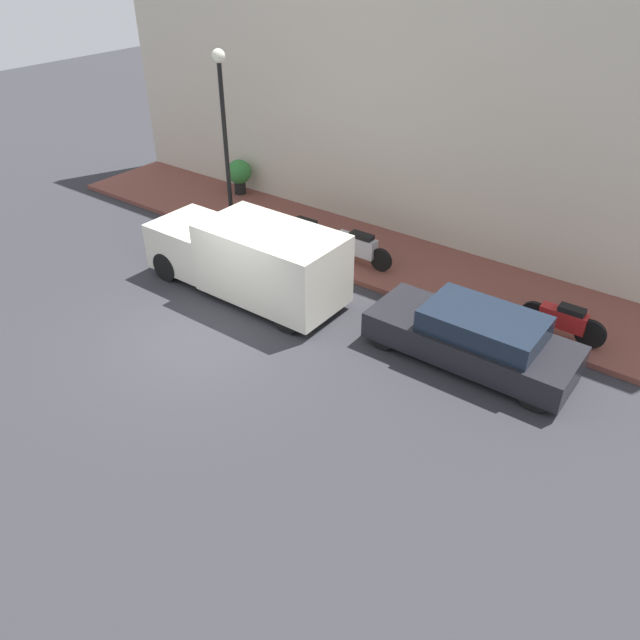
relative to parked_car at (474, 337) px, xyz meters
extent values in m
plane|color=#2D2D33|center=(-2.77, 5.09, -0.59)|extent=(60.00, 60.00, 0.00)
cube|color=brown|center=(2.75, 5.09, -0.53)|extent=(3.06, 19.14, 0.13)
cube|color=beige|center=(4.43, 5.09, 3.36)|extent=(0.30, 19.14, 7.89)
cube|color=black|center=(0.00, 0.06, -0.13)|extent=(1.65, 4.27, 0.58)
cube|color=#192333|center=(0.00, -0.16, 0.39)|extent=(1.46, 2.35, 0.45)
cylinder|color=black|center=(-0.71, 1.72, -0.27)|extent=(0.20, 0.64, 0.64)
cylinder|color=black|center=(0.71, 1.72, -0.27)|extent=(0.20, 0.64, 0.64)
cylinder|color=black|center=(-0.71, -1.61, -0.27)|extent=(0.20, 0.64, 0.64)
cylinder|color=black|center=(0.71, -1.61, -0.27)|extent=(0.20, 0.64, 0.64)
cube|color=silver|center=(-0.65, 4.81, 0.45)|extent=(1.81, 3.36, 1.67)
cube|color=silver|center=(-0.65, 7.39, 0.20)|extent=(1.72, 1.81, 1.17)
cube|color=#192333|center=(-0.65, 7.66, 0.53)|extent=(1.54, 0.99, 0.47)
cylinder|color=black|center=(-1.43, 7.67, -0.21)|extent=(0.22, 0.75, 0.75)
cylinder|color=black|center=(0.12, 7.67, -0.21)|extent=(0.22, 0.75, 0.75)
cylinder|color=black|center=(-1.43, 3.76, -0.21)|extent=(0.22, 0.75, 0.75)
cylinder|color=black|center=(0.12, 3.76, -0.21)|extent=(0.22, 0.75, 0.75)
cube|color=#B7B7BF|center=(2.01, 4.23, 0.04)|extent=(0.30, 1.14, 0.48)
cube|color=black|center=(2.01, 4.08, 0.34)|extent=(0.27, 0.62, 0.12)
cylinder|color=black|center=(2.01, 4.99, -0.16)|extent=(0.10, 0.61, 0.61)
cylinder|color=black|center=(2.01, 3.47, -0.16)|extent=(0.10, 0.61, 0.61)
cube|color=black|center=(1.96, 6.01, 0.00)|extent=(0.30, 1.14, 0.44)
cube|color=black|center=(1.96, 5.86, 0.28)|extent=(0.27, 0.62, 0.12)
cylinder|color=black|center=(1.96, 6.80, -0.18)|extent=(0.10, 0.57, 0.57)
cylinder|color=black|center=(1.96, 5.23, -0.18)|extent=(0.10, 0.57, 0.57)
cube|color=#B21E1E|center=(1.75, -1.23, 0.02)|extent=(0.30, 0.98, 0.40)
cube|color=black|center=(1.75, -1.37, 0.28)|extent=(0.27, 0.54, 0.12)
cylinder|color=black|center=(1.75, -0.63, -0.14)|extent=(0.10, 0.65, 0.65)
cylinder|color=black|center=(1.75, -1.84, -0.14)|extent=(0.10, 0.65, 0.65)
cylinder|color=black|center=(1.51, 8.18, 1.86)|extent=(0.12, 0.12, 4.64)
sphere|color=silver|center=(1.51, 8.18, 4.28)|extent=(0.35, 0.35, 0.35)
cylinder|color=black|center=(3.78, 9.98, -0.25)|extent=(0.37, 0.37, 0.42)
sphere|color=#337F38|center=(3.78, 9.98, 0.27)|extent=(0.78, 0.78, 0.78)
camera|label=1|loc=(-10.25, -3.73, 7.20)|focal=35.00mm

